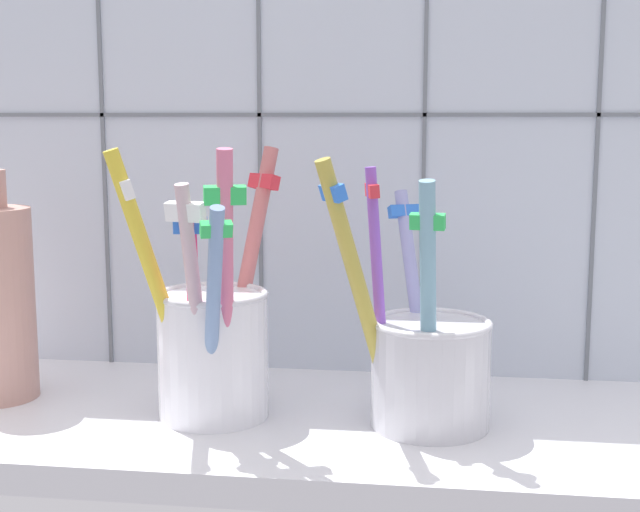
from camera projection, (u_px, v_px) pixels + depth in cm
name	position (u px, v px, depth cm)	size (l,w,h in cm)	color
counter_slab	(322.00, 429.00, 60.97)	(64.00, 22.00, 2.00)	silver
tile_wall_back	(343.00, 113.00, 69.36)	(64.00, 2.20, 45.00)	silver
toothbrush_cup_left	(212.00, 341.00, 59.71)	(9.79, 13.44, 18.40)	white
toothbrush_cup_right	(426.00, 362.00, 58.16)	(11.34, 11.13, 17.85)	silver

